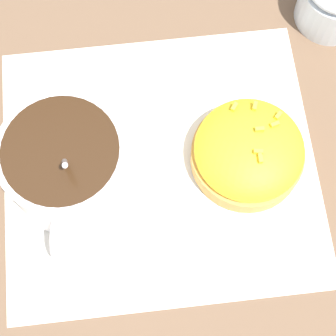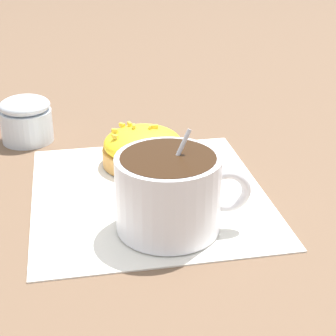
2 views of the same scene
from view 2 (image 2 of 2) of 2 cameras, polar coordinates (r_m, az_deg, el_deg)
The scene contains 5 objects.
ground_plane at distance 0.59m, azimuth -1.98°, elevation -2.71°, with size 3.00×3.00×0.00m, color brown.
paper_napkin at distance 0.59m, azimuth -1.98°, elevation -2.58°, with size 0.28×0.26×0.00m.
coffee_cup at distance 0.51m, azimuth 0.16°, elevation -2.22°, with size 0.10×0.12×0.09m.
frosted_pastry at distance 0.64m, azimuth -2.73°, elevation 2.04°, with size 0.09×0.09×0.05m.
sugar_bowl at distance 0.73m, azimuth -14.21°, elevation 4.88°, with size 0.06×0.06×0.06m.
Camera 2 is at (0.51, -0.04, 0.28)m, focal length 60.00 mm.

